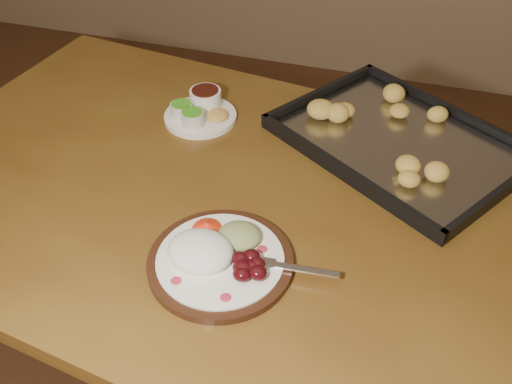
% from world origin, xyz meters
% --- Properties ---
extents(dining_table, '(1.61, 1.10, 0.75)m').
position_xyz_m(dining_table, '(0.26, 0.09, 0.65)').
color(dining_table, brown).
rests_on(dining_table, ground).
extents(dinner_plate, '(0.34, 0.26, 0.06)m').
position_xyz_m(dinner_plate, '(0.27, -0.10, 0.77)').
color(dinner_plate, black).
rests_on(dinner_plate, dining_table).
extents(condiment_saucer, '(0.17, 0.17, 0.06)m').
position_xyz_m(condiment_saucer, '(0.08, 0.33, 0.77)').
color(condiment_saucer, white).
rests_on(condiment_saucer, dining_table).
extents(baking_tray, '(0.62, 0.59, 0.05)m').
position_xyz_m(baking_tray, '(0.54, 0.35, 0.77)').
color(baking_tray, black).
rests_on(baking_tray, dining_table).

